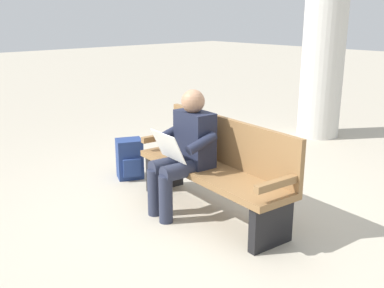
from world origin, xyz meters
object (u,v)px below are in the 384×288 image
Objects in this scene: person_seated at (185,149)px; support_pillar at (327,8)px; bench_near at (217,166)px; backpack at (130,159)px.

person_seated is 3.72m from support_pillar.
person_seated reaches higher than bench_near.
support_pillar is at bearing -71.79° from person_seated.
bench_near is at bearing 106.01° from support_pillar.
person_seated is at bearing 101.71° from support_pillar.
bench_near is at bearing -128.64° from person_seated.
bench_near is 1.56× the size of person_seated.
person_seated is 1.20m from backpack.
support_pillar is (0.71, -3.41, 1.29)m from person_seated.
person_seated is at bearing 51.36° from bench_near.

